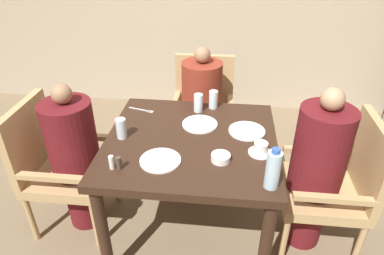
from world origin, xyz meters
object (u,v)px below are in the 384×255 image
Objects in this scene: plate_main_right at (247,131)px; water_bottle at (273,169)px; plate_main_left at (200,124)px; glass_tall_mid at (198,103)px; glass_tall_far at (121,128)px; glass_tall_near at (213,99)px; chair_right_side at (337,182)px; diner_in_right_chair at (316,170)px; diner_in_far_chair at (201,110)px; plate_dessert_center at (160,160)px; bowl_small at (221,158)px; teacup_with_saucer at (261,149)px; chair_left_side at (56,162)px; chair_far_side at (203,108)px; diner_in_left_chair at (75,157)px.

plate_main_right is 1.01× the size of water_bottle.
glass_tall_mid is (-0.03, 0.19, 0.06)m from plate_main_left.
glass_tall_far is at bearing -168.79° from plate_main_right.
plate_main_right is 0.38m from glass_tall_near.
diner_in_right_chair is at bearing 180.00° from chair_right_side.
plate_dessert_center is at bearing -98.15° from diner_in_far_chair.
bowl_small is (0.15, -0.37, 0.01)m from plate_main_left.
glass_tall_far is at bearing -178.51° from diner_in_right_chair.
plate_main_right is 1.00× the size of plate_dessert_center.
plate_dessert_center is 0.57m from teacup_with_saucer.
diner_in_far_chair reaches higher than glass_tall_mid.
chair_right_side is 0.64m from plate_main_right.
chair_left_side is 7.28× the size of glass_tall_mid.
chair_far_side is 7.28× the size of glass_tall_mid.
diner_in_right_chair is 0.48m from plate_main_right.
glass_tall_far is (0.49, -0.03, 0.32)m from chair_left_side.
chair_far_side is 1.15m from bowl_small.
diner_in_far_chair is 0.75m from plate_main_right.
diner_in_far_chair reaches higher than diner_in_left_chair.
plate_dessert_center is at bearing -142.89° from plate_main_right.
diner_in_right_chair is at bearing 49.81° from water_bottle.
chair_right_side reaches higher than plate_dessert_center.
glass_tall_near and glass_tall_mid have the same top height.
plate_main_left is (0.04, -0.73, 0.26)m from chair_far_side.
bowl_small is at bearing -10.33° from chair_left_side.
glass_tall_mid is at bearing 130.89° from teacup_with_saucer.
bowl_small is at bearing -156.71° from teacup_with_saucer.
diner_in_left_chair is 4.74× the size of plate_main_right.
chair_left_side reaches higher than glass_tall_near.
diner_in_right_chair is (1.69, 0.00, 0.08)m from chair_left_side.
chair_far_side is at bearing 113.63° from plate_main_right.
chair_left_side is 6.78× the size of teacup_with_saucer.
diner_in_right_chair reaches higher than plate_main_left.
glass_tall_far reaches higher than teacup_with_saucer.
chair_far_side is at bearing 130.77° from diner_in_right_chair.
glass_tall_mid is at bearing 24.57° from diner_in_left_chair.
plate_main_right is at bearing 11.21° from glass_tall_far.
teacup_with_saucer is (0.37, -0.27, 0.02)m from plate_main_left.
glass_tall_mid and glass_tall_far have the same top height.
diner_in_right_chair is at bearing -44.27° from diner_in_far_chair.
glass_tall_mid is 1.00× the size of glass_tall_far.
diner_in_far_chair is at bearing 135.73° from diner_in_right_chair.
chair_far_side is at bearing 99.70° from bowl_small.
bowl_small reaches higher than plate_dessert_center.
glass_tall_mid reaches higher than plate_main_left.
water_bottle is 1.78× the size of glass_tall_near.
glass_tall_far is (-0.42, -0.78, 0.26)m from diner_in_far_chair.
plate_dessert_center is at bearing -21.29° from diner_in_left_chair.
glass_tall_near is (0.07, 0.25, 0.06)m from plate_main_left.
diner_in_far_chair is at bearing 81.85° from plate_dessert_center.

